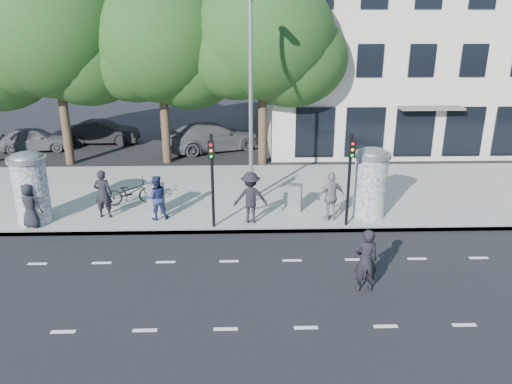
{
  "coord_description": "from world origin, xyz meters",
  "views": [
    {
      "loc": [
        0.45,
        -12.72,
        7.38
      ],
      "look_at": [
        0.91,
        3.5,
        1.57
      ],
      "focal_mm": 35.0,
      "sensor_mm": 36.0,
      "label": 1
    }
  ],
  "objects_px": {
    "traffic_pole_near": "(212,172)",
    "street_lamp": "(251,85)",
    "car_right": "(213,137)",
    "ped_a": "(30,205)",
    "ped_c": "(156,198)",
    "ped_d": "(251,197)",
    "ad_column_left": "(31,186)",
    "cabinet_right": "(295,197)",
    "man_road": "(366,260)",
    "car_left": "(34,139)",
    "car_mid": "(103,132)",
    "bicycle": "(130,192)",
    "cabinet_left": "(156,198)",
    "ad_column_right": "(370,181)",
    "ped_b": "(103,194)",
    "traffic_pole_far": "(350,170)",
    "ped_e": "(331,197)"
  },
  "relations": [
    {
      "from": "street_lamp",
      "to": "cabinet_right",
      "type": "distance_m",
      "value": 4.63
    },
    {
      "from": "man_road",
      "to": "car_mid",
      "type": "xyz_separation_m",
      "value": [
        -11.75,
        17.26,
        -0.24
      ]
    },
    {
      "from": "ped_a",
      "to": "cabinet_right",
      "type": "height_order",
      "value": "ped_a"
    },
    {
      "from": "cabinet_left",
      "to": "cabinet_right",
      "type": "height_order",
      "value": "cabinet_left"
    },
    {
      "from": "ped_b",
      "to": "car_right",
      "type": "bearing_deg",
      "value": -106.6
    },
    {
      "from": "cabinet_right",
      "to": "man_road",
      "type": "bearing_deg",
      "value": -61.45
    },
    {
      "from": "ped_c",
      "to": "car_right",
      "type": "distance_m",
      "value": 10.57
    },
    {
      "from": "car_left",
      "to": "car_mid",
      "type": "relative_size",
      "value": 0.95
    },
    {
      "from": "ped_c",
      "to": "man_road",
      "type": "distance_m",
      "value": 8.29
    },
    {
      "from": "ped_b",
      "to": "car_left",
      "type": "xyz_separation_m",
      "value": [
        -6.61,
        10.4,
        -0.39
      ]
    },
    {
      "from": "ped_a",
      "to": "cabinet_left",
      "type": "height_order",
      "value": "ped_a"
    },
    {
      "from": "ped_d",
      "to": "cabinet_right",
      "type": "bearing_deg",
      "value": -149.97
    },
    {
      "from": "ped_e",
      "to": "traffic_pole_far",
      "type": "bearing_deg",
      "value": 114.09
    },
    {
      "from": "traffic_pole_near",
      "to": "street_lamp",
      "type": "bearing_deg",
      "value": 63.77
    },
    {
      "from": "ped_d",
      "to": "ad_column_left",
      "type": "bearing_deg",
      "value": -4.66
    },
    {
      "from": "street_lamp",
      "to": "ped_a",
      "type": "distance_m",
      "value": 9.16
    },
    {
      "from": "traffic_pole_near",
      "to": "cabinet_left",
      "type": "distance_m",
      "value": 3.1
    },
    {
      "from": "street_lamp",
      "to": "ped_c",
      "type": "relative_size",
      "value": 4.74
    },
    {
      "from": "ped_a",
      "to": "car_right",
      "type": "distance_m",
      "value": 12.56
    },
    {
      "from": "traffic_pole_near",
      "to": "man_road",
      "type": "height_order",
      "value": "traffic_pole_near"
    },
    {
      "from": "ped_c",
      "to": "ped_d",
      "type": "bearing_deg",
      "value": 159.13
    },
    {
      "from": "ped_c",
      "to": "man_road",
      "type": "bearing_deg",
      "value": 128.03
    },
    {
      "from": "man_road",
      "to": "car_left",
      "type": "relative_size",
      "value": 0.47
    },
    {
      "from": "ped_e",
      "to": "ped_c",
      "type": "bearing_deg",
      "value": -23.06
    },
    {
      "from": "traffic_pole_far",
      "to": "cabinet_right",
      "type": "relative_size",
      "value": 3.23
    },
    {
      "from": "ped_d",
      "to": "car_right",
      "type": "height_order",
      "value": "ped_d"
    },
    {
      "from": "cabinet_left",
      "to": "ped_c",
      "type": "bearing_deg",
      "value": -59.06
    },
    {
      "from": "ped_b",
      "to": "car_right",
      "type": "xyz_separation_m",
      "value": [
        3.53,
        10.21,
        -0.27
      ]
    },
    {
      "from": "ad_column_right",
      "to": "car_left",
      "type": "relative_size",
      "value": 0.67
    },
    {
      "from": "ad_column_right",
      "to": "cabinet_left",
      "type": "xyz_separation_m",
      "value": [
        -8.08,
        0.58,
        -0.8
      ]
    },
    {
      "from": "street_lamp",
      "to": "car_right",
      "type": "relative_size",
      "value": 1.45
    },
    {
      "from": "bicycle",
      "to": "ped_e",
      "type": "bearing_deg",
      "value": -118.14
    },
    {
      "from": "man_road",
      "to": "car_mid",
      "type": "relative_size",
      "value": 0.44
    },
    {
      "from": "cabinet_left",
      "to": "ped_e",
      "type": "bearing_deg",
      "value": 10.26
    },
    {
      "from": "man_road",
      "to": "cabinet_left",
      "type": "bearing_deg",
      "value": -43.88
    },
    {
      "from": "traffic_pole_far",
      "to": "ped_c",
      "type": "distance_m",
      "value": 7.09
    },
    {
      "from": "traffic_pole_far",
      "to": "ped_b",
      "type": "relative_size",
      "value": 1.84
    },
    {
      "from": "ad_column_left",
      "to": "ped_b",
      "type": "height_order",
      "value": "ad_column_left"
    },
    {
      "from": "ped_b",
      "to": "ped_c",
      "type": "distance_m",
      "value": 2.02
    },
    {
      "from": "traffic_pole_near",
      "to": "bicycle",
      "type": "xyz_separation_m",
      "value": [
        -3.44,
        2.36,
        -1.56
      ]
    },
    {
      "from": "traffic_pole_far",
      "to": "car_right",
      "type": "bearing_deg",
      "value": 115.66
    },
    {
      "from": "traffic_pole_near",
      "to": "man_road",
      "type": "xyz_separation_m",
      "value": [
        4.45,
        -4.23,
        -1.3
      ]
    },
    {
      "from": "ped_b",
      "to": "cabinet_left",
      "type": "bearing_deg",
      "value": -164.6
    },
    {
      "from": "traffic_pole_far",
      "to": "cabinet_right",
      "type": "xyz_separation_m",
      "value": [
        -1.73,
        1.54,
        -1.55
      ]
    },
    {
      "from": "traffic_pole_far",
      "to": "street_lamp",
      "type": "height_order",
      "value": "street_lamp"
    },
    {
      "from": "car_mid",
      "to": "car_right",
      "type": "relative_size",
      "value": 0.76
    },
    {
      "from": "cabinet_right",
      "to": "car_left",
      "type": "xyz_separation_m",
      "value": [
        -13.82,
        9.93,
        0.0
      ]
    },
    {
      "from": "traffic_pole_near",
      "to": "ped_a",
      "type": "height_order",
      "value": "traffic_pole_near"
    },
    {
      "from": "man_road",
      "to": "car_right",
      "type": "bearing_deg",
      "value": -75.46
    },
    {
      "from": "traffic_pole_near",
      "to": "cabinet_right",
      "type": "xyz_separation_m",
      "value": [
        3.07,
        1.54,
        -1.55
      ]
    }
  ]
}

